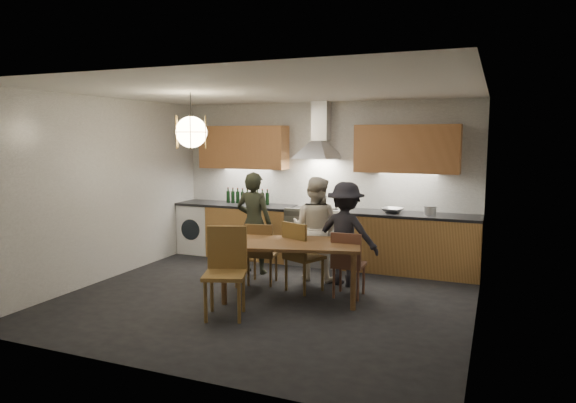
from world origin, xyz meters
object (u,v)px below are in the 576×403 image
at_px(person_right, 346,234).
at_px(mixing_bowl, 393,210).
at_px(chair_back_left, 261,250).
at_px(chair_front, 226,265).
at_px(person_left, 254,223).
at_px(stock_pot, 430,211).
at_px(wine_bottles, 247,196).
at_px(person_mid, 315,228).
at_px(dining_table, 291,249).

relative_size(person_right, mixing_bowl, 4.44).
xyz_separation_m(chair_back_left, chair_front, (0.14, -1.23, 0.09)).
relative_size(chair_back_left, person_left, 0.57).
distance_m(chair_front, mixing_bowl, 3.00).
bearing_deg(person_right, chair_back_left, 29.27).
xyz_separation_m(stock_pot, wine_bottles, (-3.05, 0.11, 0.07)).
bearing_deg(chair_back_left, person_mid, -145.72).
height_order(person_mid, wine_bottles, person_mid).
bearing_deg(person_right, chair_front, 66.91).
xyz_separation_m(dining_table, person_mid, (-0.01, 0.95, 0.10)).
relative_size(chair_front, wine_bottles, 1.25).
height_order(person_left, stock_pot, person_left).
xyz_separation_m(person_mid, wine_bottles, (-1.57, 0.96, 0.29)).
bearing_deg(mixing_bowl, person_right, -116.08).
distance_m(person_mid, wine_bottles, 1.86).
xyz_separation_m(chair_front, person_mid, (0.45, 1.80, 0.16)).
height_order(chair_back_left, wine_bottles, wine_bottles).
relative_size(chair_back_left, mixing_bowl, 2.69).
bearing_deg(person_left, dining_table, 136.14).
bearing_deg(stock_pot, chair_back_left, -145.62).
bearing_deg(person_mid, chair_back_left, 47.66).
bearing_deg(wine_bottles, person_mid, -31.44).
bearing_deg(mixing_bowl, dining_table, -117.32).
bearing_deg(person_left, person_mid, -178.85).
xyz_separation_m(person_left, wine_bottles, (-0.60, 0.98, 0.27)).
bearing_deg(person_right, mixing_bowl, -110.31).
distance_m(person_mid, stock_pot, 1.72).
xyz_separation_m(chair_back_left, person_right, (1.07, 0.47, 0.22)).
bearing_deg(chair_front, person_mid, 55.77).
distance_m(person_mid, person_right, 0.49).
xyz_separation_m(mixing_bowl, stock_pot, (0.55, 0.02, 0.02)).
bearing_deg(wine_bottles, person_right, -27.54).
distance_m(chair_back_left, person_mid, 0.86).
distance_m(dining_table, chair_front, 0.97).
bearing_deg(chair_back_left, person_right, -166.20).
xyz_separation_m(person_left, mixing_bowl, (1.90, 0.86, 0.18)).
distance_m(chair_back_left, person_left, 0.71).
height_order(chair_back_left, chair_front, chair_front).
height_order(person_left, person_mid, person_left).
relative_size(person_left, wine_bottles, 1.88).
xyz_separation_m(chair_front, wine_bottles, (-1.11, 2.76, 0.45)).
bearing_deg(stock_pot, wine_bottles, 177.95).
xyz_separation_m(chair_front, stock_pot, (1.94, 2.65, 0.38)).
xyz_separation_m(person_right, stock_pot, (1.01, 0.96, 0.25)).
distance_m(person_right, mixing_bowl, 1.07).
xyz_separation_m(dining_table, person_right, (0.46, 0.85, 0.07)).
relative_size(chair_front, person_mid, 0.69).
relative_size(chair_back_left, person_mid, 0.58).
distance_m(dining_table, person_mid, 0.96).
xyz_separation_m(chair_front, mixing_bowl, (1.39, 2.63, 0.36)).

